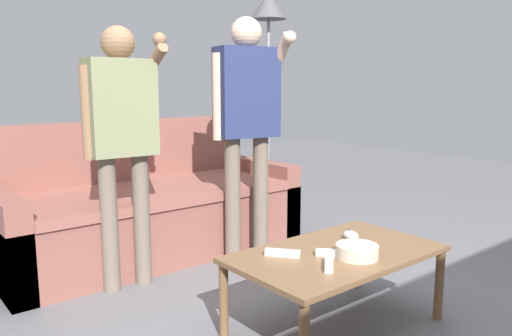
{
  "coord_description": "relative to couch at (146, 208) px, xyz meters",
  "views": [
    {
      "loc": [
        -1.73,
        -1.67,
        1.17
      ],
      "look_at": [
        -0.09,
        0.36,
        0.73
      ],
      "focal_mm": 34.96,
      "sensor_mm": 36.0,
      "label": 1
    }
  ],
  "objects": [
    {
      "name": "snack_bowl",
      "position": [
        0.16,
        -1.77,
        0.12
      ],
      "size": [
        0.19,
        0.19,
        0.06
      ],
      "primitive_type": "cylinder",
      "color": "beige",
      "rests_on": "coffee_table"
    },
    {
      "name": "coffee_table",
      "position": [
        0.16,
        -1.66,
        0.04
      ],
      "size": [
        1.01,
        0.59,
        0.39
      ],
      "color": "brown",
      "rests_on": "ground"
    },
    {
      "name": "game_remote_nunchuk",
      "position": [
        0.35,
        -1.58,
        0.11
      ],
      "size": [
        0.06,
        0.09,
        0.05
      ],
      "color": "white",
      "rests_on": "coffee_table"
    },
    {
      "name": "ground_plane",
      "position": [
        0.17,
        -1.5,
        -0.3
      ],
      "size": [
        12.0,
        12.0,
        0.0
      ],
      "primitive_type": "plane",
      "color": "slate"
    },
    {
      "name": "player_right",
      "position": [
        0.43,
        -0.62,
        0.7
      ],
      "size": [
        0.46,
        0.43,
        1.59
      ],
      "color": "#756656",
      "rests_on": "ground"
    },
    {
      "name": "game_remote_wand_spare",
      "position": [
        -0.08,
        -1.55,
        0.1
      ],
      "size": [
        0.13,
        0.15,
        0.03
      ],
      "color": "white",
      "rests_on": "coffee_table"
    },
    {
      "name": "game_remote_wand_far",
      "position": [
        0.1,
        -1.69,
        0.1
      ],
      "size": [
        0.13,
        0.14,
        0.03
      ],
      "color": "white",
      "rests_on": "coffee_table"
    },
    {
      "name": "player_left",
      "position": [
        -0.4,
        -0.55,
        0.64
      ],
      "size": [
        0.44,
        0.31,
        1.49
      ],
      "color": "#756656",
      "rests_on": "ground"
    },
    {
      "name": "game_remote_wand_near",
      "position": [
        -0.02,
        -1.78,
        0.1
      ],
      "size": [
        0.14,
        0.13,
        0.03
      ],
      "color": "white",
      "rests_on": "coffee_table"
    },
    {
      "name": "couch",
      "position": [
        0.0,
        0.0,
        0.0
      ],
      "size": [
        2.06,
        0.96,
        0.9
      ],
      "color": "brown",
      "rests_on": "ground"
    },
    {
      "name": "floor_lamp",
      "position": [
        1.22,
        0.09,
        1.34
      ],
      "size": [
        0.3,
        0.3,
        1.93
      ],
      "color": "#2D2D33",
      "rests_on": "ground"
    }
  ]
}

